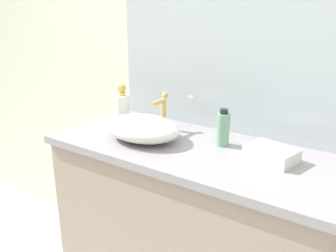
{
  "coord_description": "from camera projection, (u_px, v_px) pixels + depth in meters",
  "views": [
    {
      "loc": [
        0.78,
        -0.91,
        1.51
      ],
      "look_at": [
        -0.11,
        0.39,
        0.97
      ],
      "focal_mm": 40.43,
      "sensor_mm": 36.0,
      "label": 1
    }
  ],
  "objects": [
    {
      "name": "bathroom_wall_rear",
      "position": [
        228.0,
        44.0,
        1.77
      ],
      "size": [
        6.0,
        0.06,
        2.6
      ],
      "primitive_type": "cube",
      "color": "silver",
      "rests_on": "ground"
    },
    {
      "name": "wall_mirror_panel",
      "position": [
        228.0,
        23.0,
        1.7
      ],
      "size": [
        1.17,
        0.01,
        1.02
      ],
      "primitive_type": "cube",
      "color": "#B2BCC6",
      "rests_on": "vanity_counter"
    },
    {
      "name": "sink_basin",
      "position": [
        143.0,
        128.0,
        1.72
      ],
      "size": [
        0.37,
        0.27,
        0.11
      ],
      "primitive_type": "ellipsoid",
      "color": "silver",
      "rests_on": "vanity_counter"
    },
    {
      "name": "faucet",
      "position": [
        162.0,
        109.0,
        1.83
      ],
      "size": [
        0.03,
        0.13,
        0.19
      ],
      "color": "gold",
      "rests_on": "vanity_counter"
    },
    {
      "name": "soap_dispenser",
      "position": [
        122.0,
        105.0,
        1.98
      ],
      "size": [
        0.07,
        0.07,
        0.2
      ],
      "color": "white",
      "rests_on": "vanity_counter"
    },
    {
      "name": "vanity_counter",
      "position": [
        191.0,
        233.0,
        1.79
      ],
      "size": [
        1.31,
        0.56,
        0.89
      ],
      "color": "gray",
      "rests_on": "ground"
    },
    {
      "name": "lotion_bottle",
      "position": [
        223.0,
        129.0,
        1.65
      ],
      "size": [
        0.06,
        0.06,
        0.17
      ],
      "color": "#70A37C",
      "rests_on": "vanity_counter"
    },
    {
      "name": "folded_hand_towel",
      "position": [
        272.0,
        154.0,
        1.51
      ],
      "size": [
        0.22,
        0.17,
        0.06
      ],
      "primitive_type": "cube",
      "rotation": [
        0.0,
        0.0,
        -0.22
      ],
      "color": "white",
      "rests_on": "vanity_counter"
    }
  ]
}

